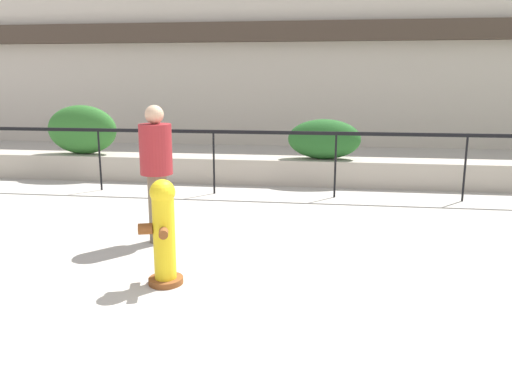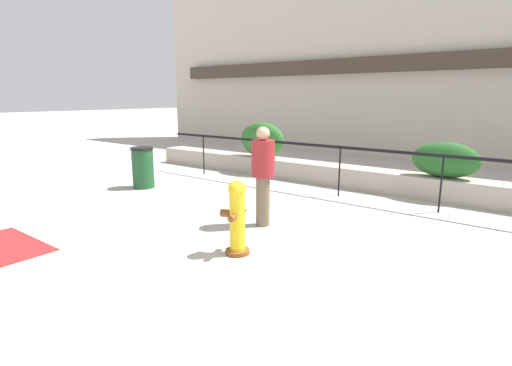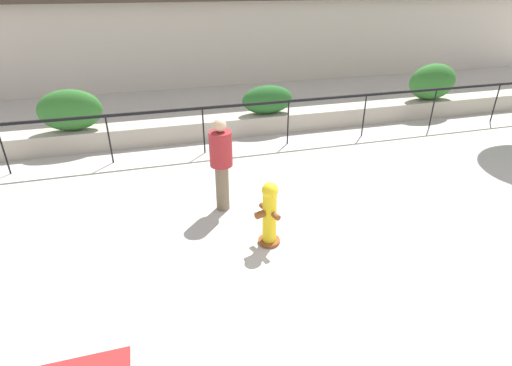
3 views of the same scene
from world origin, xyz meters
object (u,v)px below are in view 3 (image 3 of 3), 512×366
fire_hydrant (269,213)px  hedge_bush_0 (70,110)px  hedge_bush_2 (433,82)px  hedge_bush_1 (267,100)px  pedestrian (221,160)px

fire_hydrant → hedge_bush_0: bearing=123.5°
hedge_bush_2 → hedge_bush_0: bearing=180.0°
hedge_bush_0 → fire_hydrant: bearing=-56.5°
hedge_bush_1 → fire_hydrant: (-1.58, -5.10, -0.33)m
fire_hydrant → pedestrian: 1.42m
pedestrian → fire_hydrant: bearing=-69.0°
hedge_bush_0 → hedge_bush_1: hedge_bush_0 is taller
hedge_bush_0 → hedge_bush_1: (4.95, 0.00, -0.12)m
hedge_bush_0 → pedestrian: pedestrian is taller
hedge_bush_0 → pedestrian: size_ratio=0.85×
fire_hydrant → pedestrian: (-0.48, 1.27, 0.44)m
hedge_bush_0 → hedge_bush_1: size_ratio=1.05×
hedge_bush_2 → pedestrian: pedestrian is taller
hedge_bush_1 → fire_hydrant: hedge_bush_1 is taller
fire_hydrant → pedestrian: bearing=111.0°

